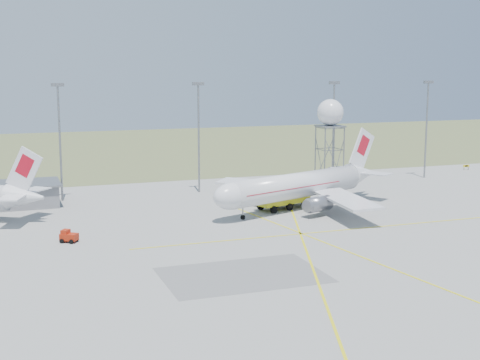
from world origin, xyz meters
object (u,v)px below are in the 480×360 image
object	(u,v)px
radar_tower	(330,141)
baggage_tug	(69,238)
airliner_main	(298,186)
fire_truck	(284,198)

from	to	relation	value
radar_tower	baggage_tug	xyz separation A→B (m)	(-49.13, -20.06, -9.16)
airliner_main	fire_truck	xyz separation A→B (m)	(-2.10, 1.00, -2.02)
airliner_main	baggage_tug	size ratio (longest dim) A/B	13.54
airliner_main	fire_truck	bearing A→B (deg)	-46.22
fire_truck	radar_tower	bearing A→B (deg)	18.07
airliner_main	radar_tower	xyz separation A→B (m)	(11.26, 10.84, 5.95)
airliner_main	baggage_tug	xyz separation A→B (m)	(-37.88, -9.22, -3.21)
baggage_tug	radar_tower	bearing A→B (deg)	56.17
radar_tower	fire_truck	bearing A→B (deg)	-143.60
airliner_main	fire_truck	distance (m)	3.08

